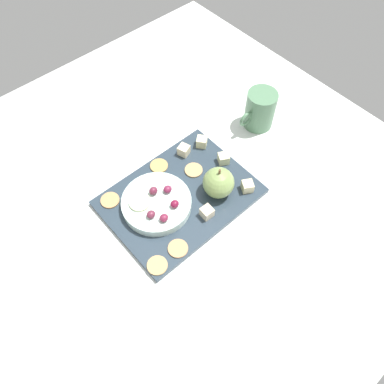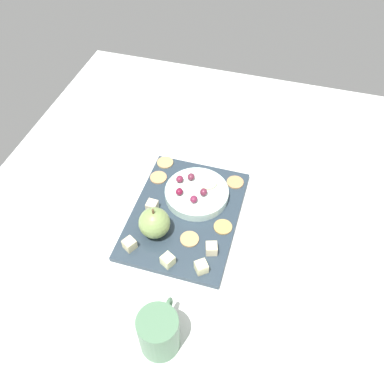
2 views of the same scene
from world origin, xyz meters
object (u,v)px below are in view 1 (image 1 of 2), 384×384
at_px(cheese_cube_0, 184,150).
at_px(cracker_1, 178,248).
at_px(cheese_cube_3, 247,186).
at_px(grape_2, 168,189).
at_px(cheese_cube_4, 202,142).
at_px(cheese_cube_2, 207,212).
at_px(cup, 260,110).
at_px(grape_1, 164,218).
at_px(grape_0, 151,214).
at_px(platter, 180,197).
at_px(cheese_cube_1, 224,159).
at_px(cracker_0, 157,265).
at_px(apple_slice_0, 138,201).
at_px(apple_whole, 218,183).
at_px(grape_4, 154,192).
at_px(grape_3, 176,203).
at_px(serving_dish, 157,203).
at_px(cracker_3, 110,200).
at_px(cracker_2, 194,171).
at_px(cracker_4, 159,166).

relative_size(cheese_cube_0, cracker_1, 0.57).
bearing_deg(cheese_cube_3, grape_2, -35.05).
bearing_deg(cheese_cube_4, cheese_cube_2, 51.03).
bearing_deg(cup, grape_1, 11.80).
bearing_deg(grape_0, cup, -172.15).
height_order(platter, grape_0, grape_0).
bearing_deg(cup, grape_2, 4.91).
relative_size(cracker_1, grape_2, 2.19).
bearing_deg(cheese_cube_1, cracker_0, 19.85).
relative_size(cheese_cube_3, grape_0, 1.26).
height_order(apple_slice_0, cup, cup).
bearing_deg(apple_slice_0, cracker_1, 89.17).
relative_size(apple_whole, grape_1, 3.64).
relative_size(cheese_cube_2, cup, 0.23).
relative_size(cheese_cube_1, cheese_cube_3, 1.00).
xyz_separation_m(cheese_cube_1, grape_4, (0.19, -0.02, 0.02)).
bearing_deg(apple_slice_0, grape_4, 168.89).
bearing_deg(cracker_0, apple_slice_0, -113.08).
xyz_separation_m(cheese_cube_1, grape_3, (0.17, 0.03, 0.02)).
relative_size(cheese_cube_0, cheese_cube_3, 1.00).
relative_size(cheese_cube_0, cheese_cube_4, 1.00).
bearing_deg(apple_slice_0, cracker_0, 66.92).
bearing_deg(cheese_cube_2, grape_2, -70.39).
bearing_deg(apple_slice_0, cup, -179.04).
distance_m(platter, grape_4, 0.07).
bearing_deg(platter, apple_whole, 145.74).
bearing_deg(apple_slice_0, grape_0, 87.53).
relative_size(serving_dish, cheese_cube_1, 6.32).
bearing_deg(grape_2, cheese_cube_2, 109.61).
bearing_deg(cheese_cube_3, apple_whole, -36.49).
bearing_deg(cracker_0, cheese_cube_1, -160.15).
bearing_deg(cup, cracker_1, 19.76).
height_order(platter, cracker_1, cracker_1).
bearing_deg(cheese_cube_1, cracker_3, -18.36).
xyz_separation_m(platter, grape_3, (0.03, 0.02, 0.04)).
height_order(cheese_cube_2, cup, cup).
distance_m(cheese_cube_1, grape_1, 0.22).
xyz_separation_m(apple_whole, cracker_3, (0.20, -0.14, -0.03)).
bearing_deg(apple_whole, grape_2, -34.20).
distance_m(cracker_2, apple_slice_0, 0.16).
xyz_separation_m(cracker_2, grape_2, (0.09, 0.01, 0.03)).
height_order(cheese_cube_2, cracker_3, cheese_cube_2).
bearing_deg(cheese_cube_3, cheese_cube_4, -93.67).
bearing_deg(cracker_4, grape_1, 55.76).
relative_size(platter, grape_4, 17.01).
bearing_deg(apple_slice_0, cracker_2, 177.69).
height_order(cheese_cube_1, cup, cup).
bearing_deg(cracker_0, grape_0, -122.37).
height_order(cheese_cube_2, grape_1, grape_1).
distance_m(platter, serving_dish, 0.06).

